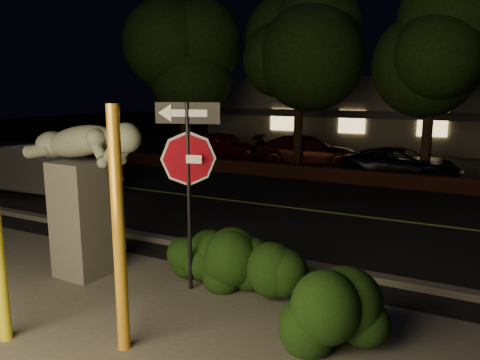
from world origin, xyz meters
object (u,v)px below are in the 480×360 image
parked_car_red (225,145)px  parked_car_darkred (307,151)px  yellow_pole_right (119,233)px  silver_sedan (44,170)px  sculpture (82,182)px  parked_car_dark (401,164)px  signpost (188,159)px

parked_car_red → parked_car_darkred: 4.22m
yellow_pole_right → parked_car_red: 16.88m
silver_sedan → parked_car_darkred: (5.46, 9.23, -0.13)m
yellow_pole_right → sculpture: bearing=144.8°
yellow_pole_right → silver_sedan: size_ratio=0.64×
sculpture → parked_car_darkred: 13.56m
parked_car_dark → signpost: bearing=177.1°
parked_car_darkred → sculpture: bearing=169.8°
silver_sedan → parked_car_dark: silver_sedan is taller
sculpture → parked_car_darkred: bearing=95.3°
sculpture → parked_car_darkred: sculpture is taller
sculpture → signpost: bearing=12.3°
silver_sedan → parked_car_dark: (9.63, 7.77, -0.21)m
parked_car_red → parked_car_darkred: size_ratio=0.84×
yellow_pole_right → sculpture: 2.74m
silver_sedan → parked_car_red: size_ratio=1.27×
yellow_pole_right → parked_car_dark: 13.71m
silver_sedan → parked_car_darkred: 10.73m
yellow_pole_right → sculpture: yellow_pole_right is taller
parked_car_red → parked_car_dark: parked_car_red is taller
signpost → sculpture: 2.07m
yellow_pole_right → parked_car_darkred: (-2.91, 15.08, -0.89)m
signpost → parked_car_red: signpost is taller
yellow_pole_right → parked_car_darkred: bearing=100.9°
parked_car_darkred → parked_car_red: bearing=74.2°
parked_car_red → parked_car_dark: bearing=-101.2°
parked_car_red → parked_car_darkred: (4.22, -0.21, 0.01)m
parked_car_darkred → yellow_pole_right: bearing=177.9°
yellow_pole_right → parked_car_dark: yellow_pole_right is taller
sculpture → parked_car_red: (-4.89, 13.70, -1.05)m
silver_sedan → parked_car_dark: 12.37m
yellow_pole_right → sculpture: (-2.24, 1.58, 0.15)m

